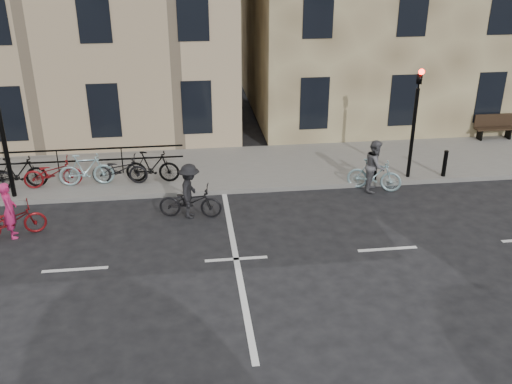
{
  "coord_description": "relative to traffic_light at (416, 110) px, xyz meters",
  "views": [
    {
      "loc": [
        -1.08,
        -12.5,
        7.53
      ],
      "look_at": [
        0.72,
        1.65,
        1.1
      ],
      "focal_mm": 40.0,
      "sensor_mm": 36.0,
      "label": 1
    }
  ],
  "objects": [
    {
      "name": "cyclist_dark",
      "position": [
        -7.29,
        -1.76,
        -1.81
      ],
      "size": [
        1.92,
        1.15,
        1.63
      ],
      "rotation": [
        0.0,
        0.0,
        1.39
      ],
      "color": "black",
      "rests_on": "ground"
    },
    {
      "name": "sidewalk",
      "position": [
        -10.2,
        1.66,
        -2.38
      ],
      "size": [
        46.0,
        4.0,
        0.15
      ],
      "primitive_type": "cube",
      "color": "slate",
      "rests_on": "ground"
    },
    {
      "name": "bollard_east",
      "position": [
        -1.2,
        -0.09,
        -1.85
      ],
      "size": [
        0.14,
        0.14,
        0.9
      ],
      "primitive_type": "cylinder",
      "color": "black",
      "rests_on": "sidewalk"
    },
    {
      "name": "cyclist_pink",
      "position": [
        -12.13,
        -2.36,
        -1.9
      ],
      "size": [
        1.9,
        1.16,
        1.59
      ],
      "rotation": [
        0.0,
        0.0,
        1.89
      ],
      "color": "maroon",
      "rests_on": "ground"
    },
    {
      "name": "ground",
      "position": [
        -6.2,
        -4.34,
        -2.45
      ],
      "size": [
        120.0,
        120.0,
        0.0
      ],
      "primitive_type": "plane",
      "color": "black",
      "rests_on": "ground"
    },
    {
      "name": "parked_bikes",
      "position": [
        -11.12,
        0.7,
        -1.81
      ],
      "size": [
        7.25,
        1.23,
        1.05
      ],
      "color": "black",
      "rests_on": "sidewalk"
    },
    {
      "name": "bollard_west",
      "position": [
        1.2,
        -0.09,
        -1.85
      ],
      "size": [
        0.14,
        0.14,
        0.9
      ],
      "primitive_type": "cylinder",
      "color": "black",
      "rests_on": "sidewalk"
    },
    {
      "name": "traffic_light",
      "position": [
        0.0,
        0.0,
        0.0
      ],
      "size": [
        0.18,
        0.3,
        3.9
      ],
      "color": "black",
      "rests_on": "sidewalk"
    },
    {
      "name": "cyclist_grey",
      "position": [
        -1.38,
        -0.57,
        -1.77
      ],
      "size": [
        1.79,
        1.16,
        1.68
      ],
      "rotation": [
        0.0,
        0.0,
        1.15
      ],
      "color": "#95BCC3",
      "rests_on": "ground"
    },
    {
      "name": "bench",
      "position": [
        4.8,
        3.39,
        -1.78
      ],
      "size": [
        1.6,
        0.41,
        0.97
      ],
      "color": "black",
      "rests_on": "sidewalk"
    }
  ]
}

